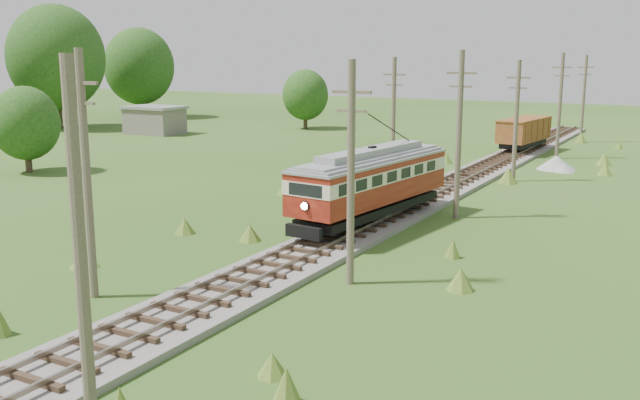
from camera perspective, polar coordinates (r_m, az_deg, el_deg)
The scene contains 17 objects.
railbed_main at distance 43.42m, azimuth 8.07°, elevation 0.07°, with size 3.60×96.00×0.57m.
streetcar at distance 36.60m, azimuth 4.16°, elevation 1.71°, with size 3.95×11.80×5.34m.
gondola at distance 67.13m, azimuth 16.01°, elevation 5.30°, with size 3.34×7.94×2.56m.
gravel_pile at distance 57.96m, azimuth 18.45°, elevation 2.80°, with size 3.03×3.21×1.10m.
utility_pole_r_1 at distance 16.78m, azimuth -18.63°, elevation -4.13°, with size 0.30×0.30×8.80m.
utility_pole_r_2 at distance 26.92m, azimuth 2.49°, elevation 2.29°, with size 1.60×0.30×8.60m.
utility_pole_r_3 at distance 38.88m, azimuth 11.06°, elevation 5.26°, with size 1.60×0.30×9.00m.
utility_pole_r_4 at distance 51.42m, azimuth 15.43°, elevation 6.21°, with size 1.60×0.30×8.40m.
utility_pole_r_5 at distance 63.98m, azimuth 18.64°, elevation 7.23°, with size 1.60×0.30×8.90m.
utility_pole_r_6 at distance 76.81m, azimuth 20.34°, elevation 7.67°, with size 1.60×0.30×8.70m.
utility_pole_l_a at distance 26.64m, azimuth -18.18°, elevation 2.06°, with size 1.60×0.30×9.00m.
utility_pole_l_b at distance 50.00m, azimuth 5.89°, elevation 6.54°, with size 1.60×0.30×8.60m.
tree_left_4 at distance 91.45m, azimuth -20.36°, elevation 10.63°, with size 11.34×11.34×14.61m.
tree_left_5 at distance 103.99m, azimuth -14.27°, elevation 10.33°, with size 9.66×9.66×12.44m.
tree_mid_a at distance 85.61m, azimuth -1.18°, elevation 8.40°, with size 5.46×5.46×7.03m.
tree_mid_c at distance 57.87m, azimuth -22.50°, elevation 5.69°, with size 5.04×5.04×6.49m.
shed at distance 82.41m, azimuth -13.10°, elevation 6.28°, with size 6.40×4.40×3.10m.
Camera 1 is at (15.23, -5.74, 8.77)m, focal length 40.00 mm.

